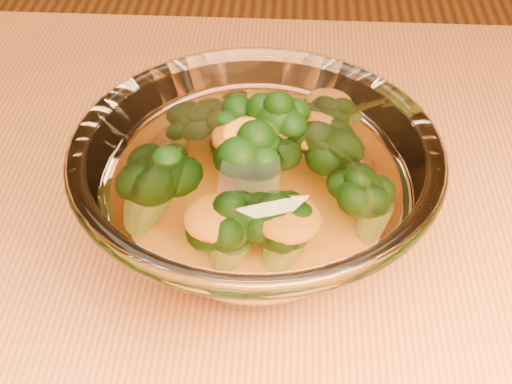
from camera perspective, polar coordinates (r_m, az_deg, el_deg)
glass_bowl at (r=0.48m, az=0.00°, el=-0.46°), size 0.24×0.24×0.11m
cheese_sauce at (r=0.50m, az=0.00°, el=-2.39°), size 0.12×0.12×0.03m
broccoli_heap at (r=0.48m, az=-0.11°, el=1.87°), size 0.18×0.16×0.08m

